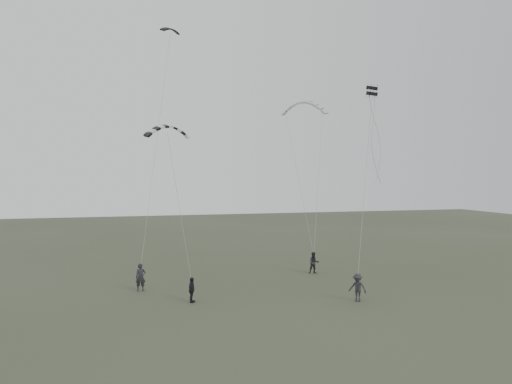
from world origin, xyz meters
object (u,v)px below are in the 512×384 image
object	(u,v)px
flyer_left	(141,277)
kite_box	(372,91)
kite_pale_large	(304,102)
flyer_center	(192,290)
kite_dark_small	(170,29)
kite_striped	(167,126)
flyer_right	(314,263)
flyer_far	(358,287)

from	to	relation	value
flyer_left	kite_box	size ratio (longest dim) A/B	2.71
kite_pale_large	kite_box	xyz separation A→B (m)	(2.45, -8.64, -0.20)
flyer_center	kite_box	distance (m)	20.96
flyer_left	flyer_center	bearing A→B (deg)	-56.41
kite_dark_small	kite_striped	size ratio (longest dim) A/B	0.55
flyer_center	kite_striped	distance (m)	10.98
flyer_left	flyer_right	bearing A→B (deg)	7.66
flyer_far	kite_striped	distance (m)	16.49
kite_striped	flyer_far	bearing A→B (deg)	-37.29
kite_striped	kite_pale_large	bearing A→B (deg)	23.02
flyer_far	kite_pale_large	distance (m)	21.04
kite_pale_large	flyer_right	bearing A→B (deg)	-68.93
kite_striped	kite_box	distance (m)	16.69
kite_striped	kite_box	size ratio (longest dim) A/B	4.25
flyer_center	kite_dark_small	world-z (taller)	kite_dark_small
flyer_center	kite_box	xyz separation A→B (m)	(14.98, 4.21, 14.04)
kite_pale_large	kite_striped	world-z (taller)	kite_pale_large
flyer_left	kite_dark_small	size ratio (longest dim) A/B	1.16
kite_dark_small	kite_box	world-z (taller)	kite_dark_small
flyer_right	kite_dark_small	size ratio (longest dim) A/B	1.07
flyer_far	kite_dark_small	bearing A→B (deg)	178.66
flyer_far	kite_box	world-z (taller)	kite_box
flyer_center	kite_pale_large	size ratio (longest dim) A/B	0.37
flyer_left	flyer_center	distance (m)	5.12
flyer_right	kite_pale_large	size ratio (longest dim) A/B	0.40
flyer_center	flyer_far	world-z (taller)	flyer_far
flyer_far	kite_striped	bearing A→B (deg)	-156.91
flyer_left	kite_striped	world-z (taller)	kite_striped
flyer_center	kite_striped	bearing A→B (deg)	53.84
flyer_right	flyer_left	bearing A→B (deg)	-162.01
kite_dark_small	kite_pale_large	bearing A→B (deg)	-15.76
flyer_left	flyer_center	world-z (taller)	flyer_left
kite_dark_small	kite_pale_large	xyz separation A→B (m)	(12.87, 3.68, -4.86)
flyer_far	kite_pale_large	size ratio (longest dim) A/B	0.41
flyer_far	flyer_center	bearing A→B (deg)	-147.71
kite_pale_large	kite_box	size ratio (longest dim) A/B	6.14
kite_dark_small	kite_striped	bearing A→B (deg)	-129.42
flyer_far	kite_dark_small	xyz separation A→B (m)	(-10.73, 11.75, 19.01)
flyer_far	kite_pale_large	bearing A→B (deg)	128.35
flyer_left	kite_striped	bearing A→B (deg)	-47.02
kite_pale_large	flyer_left	bearing A→B (deg)	-116.74
flyer_right	flyer_far	xyz separation A→B (m)	(-0.73, -9.27, 0.02)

